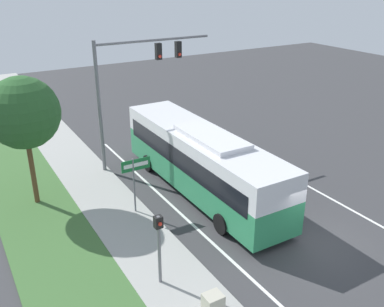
# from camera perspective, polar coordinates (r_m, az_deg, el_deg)

# --- Properties ---
(ground_plane) EXTENTS (80.00, 80.00, 0.00)m
(ground_plane) POSITION_cam_1_polar(r_m,az_deg,el_deg) (19.05, 15.54, -11.31)
(ground_plane) COLOR #38383A
(sidewalk) EXTENTS (2.80, 80.00, 0.12)m
(sidewalk) POSITION_cam_1_polar(r_m,az_deg,el_deg) (15.86, -1.25, -18.09)
(sidewalk) COLOR #9E9E99
(sidewalk) RESTS_ON ground_plane
(lane_divider_near) EXTENTS (0.14, 30.00, 0.01)m
(lane_divider_near) POSITION_cam_1_polar(r_m,az_deg,el_deg) (17.01, 6.67, -15.17)
(lane_divider_near) COLOR silver
(lane_divider_near) RESTS_ON ground_plane
(lane_divider_far) EXTENTS (0.14, 30.00, 0.01)m
(lane_divider_far) POSITION_cam_1_polar(r_m,az_deg,el_deg) (21.50, 22.37, -8.05)
(lane_divider_far) COLOR silver
(lane_divider_far) RESTS_ON ground_plane
(bus) EXTENTS (2.76, 11.88, 3.45)m
(bus) POSITION_cam_1_polar(r_m,az_deg,el_deg) (21.38, 1.26, -0.67)
(bus) COLOR #2D8956
(bus) RESTS_ON ground_plane
(signal_gantry) EXTENTS (6.89, 0.41, 7.31)m
(signal_gantry) POSITION_cam_1_polar(r_m,az_deg,el_deg) (23.83, -7.99, 10.08)
(signal_gantry) COLOR slate
(signal_gantry) RESTS_ON ground_plane
(pedestrian_signal) EXTENTS (0.28, 0.34, 2.86)m
(pedestrian_signal) POSITION_cam_1_polar(r_m,az_deg,el_deg) (15.15, -4.43, -11.28)
(pedestrian_signal) COLOR slate
(pedestrian_signal) RESTS_ON ground_plane
(street_sign) EXTENTS (1.39, 0.08, 2.80)m
(street_sign) POSITION_cam_1_polar(r_m,az_deg,el_deg) (19.59, -7.59, -2.75)
(street_sign) COLOR slate
(street_sign) RESTS_ON ground_plane
(roadside_tree) EXTENTS (3.32, 3.32, 6.21)m
(roadside_tree) POSITION_cam_1_polar(r_m,az_deg,el_deg) (20.72, -21.58, 5.03)
(roadside_tree) COLOR brown
(roadside_tree) RESTS_ON grass_verge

